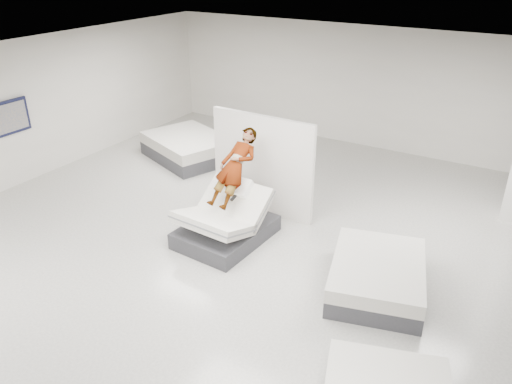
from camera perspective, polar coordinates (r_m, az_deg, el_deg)
room at (r=7.82m, az=-4.27°, el=0.73°), size 14.00×14.04×3.20m
hero_bed at (r=9.29m, az=-3.48°, el=-3.58°), size 1.43×1.84×1.10m
person at (r=9.15m, az=-2.42°, el=1.50°), size 0.67×1.48×1.36m
remote at (r=8.86m, az=-2.60°, el=-0.68°), size 0.06×0.14×0.08m
divider_panel at (r=10.00m, az=0.72°, el=3.11°), size 2.27×0.14×2.06m
flat_bed_right_far at (r=8.26m, az=13.66°, el=-9.31°), size 1.84×2.18×0.52m
flat_bed_left_far at (r=13.07m, az=-7.74°, el=5.09°), size 2.63×2.31×0.60m
wall_poster at (r=12.30m, az=-26.37°, el=7.63°), size 0.06×0.95×0.75m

